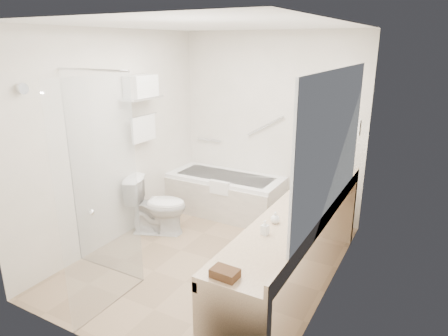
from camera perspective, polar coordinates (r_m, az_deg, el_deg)
The scene contains 25 objects.
floor at distance 4.63m, azimuth -1.85°, elevation -12.88°, with size 3.20×3.20×0.00m, color #997E5E.
ceiling at distance 4.00m, azimuth -2.21°, elevation 19.75°, with size 2.60×3.20×0.10m, color white.
wall_back at distance 5.54m, azimuth 6.57°, elevation 6.01°, with size 2.60×0.10×2.50m, color silver.
wall_front at distance 2.96m, azimuth -18.18°, elevation -5.04°, with size 2.60×0.10×2.50m, color silver.
wall_left at distance 4.92m, azimuth -15.14°, elevation 4.06°, with size 0.10×3.20×2.50m, color silver.
wall_right at distance 3.67m, azimuth 15.66°, elevation -0.46°, with size 0.10×3.20×2.50m, color silver.
bathtub at distance 5.71m, azimuth 0.19°, elevation -3.73°, with size 1.60×0.73×0.59m.
grab_bar_short at distance 5.99m, azimuth -2.11°, elevation 4.04°, with size 0.03×0.03×0.40m, color silver.
grab_bar_long at distance 5.52m, azimuth 5.93°, elevation 5.99°, with size 0.03×0.03×0.60m, color silver.
shower_enclosure at distance 3.89m, azimuth -17.14°, elevation -2.47°, with size 0.96×0.91×2.11m.
towel_shelf at distance 5.01m, azimuth -11.71°, elevation 10.38°, with size 0.24×0.55×0.81m.
vanity_counter at distance 3.83m, azimuth 10.32°, elevation -9.16°, with size 0.55×2.70×0.95m.
sink at distance 4.10m, azimuth 12.69°, elevation -4.73°, with size 0.40×0.52×0.14m, color white.
faucet at distance 4.03m, azimuth 14.77°, elevation -3.62°, with size 0.03×0.03×0.14m, color silver.
mirror at distance 3.46m, azimuth 15.30°, elevation 3.63°, with size 0.02×2.00×1.20m, color #AFB4BB.
hairdryer_unit at distance 4.63m, azimuth 18.41°, elevation 5.50°, with size 0.08×0.10×0.18m, color silver.
toilet at distance 5.15m, azimuth -9.53°, elevation -5.31°, with size 0.42×0.75×0.73m, color white.
amenity_basket at distance 2.73m, azimuth 0.13°, elevation -14.80°, with size 0.18×0.12×0.06m, color #452B18.
soap_bottle_a at distance 3.29m, azimuth 5.85°, elevation -8.98°, with size 0.06×0.12×0.06m, color silver.
soap_bottle_b at distance 3.49m, azimuth 7.31°, elevation -7.20°, with size 0.08×0.10×0.08m, color silver.
water_bottle_left at distance 4.47m, azimuth 12.67°, elevation -1.14°, with size 0.06×0.06×0.21m.
water_bottle_mid at distance 4.79m, azimuth 14.46°, elevation 0.05°, with size 0.07×0.07×0.22m.
water_bottle_right at distance 4.63m, azimuth 14.67°, elevation -0.57°, with size 0.07×0.07×0.22m.
drinking_glass_near at distance 4.10m, azimuth 10.60°, elevation -3.47°, with size 0.07×0.07×0.09m, color silver.
drinking_glass_far at distance 3.88m, azimuth 9.88°, elevation -4.67°, with size 0.07×0.07×0.09m, color silver.
Camera 1 is at (2.06, -3.42, 2.34)m, focal length 32.00 mm.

